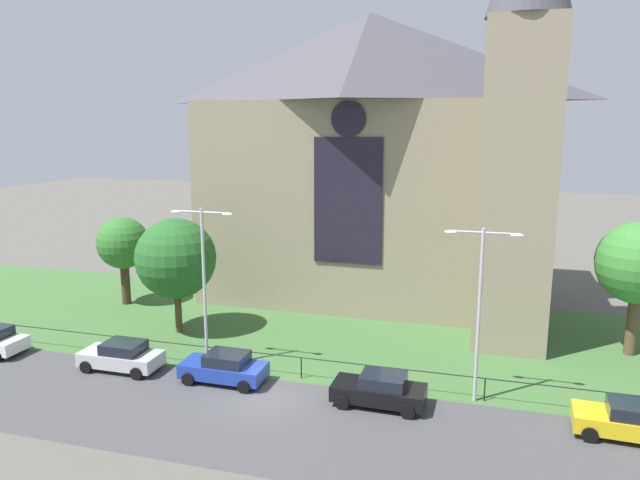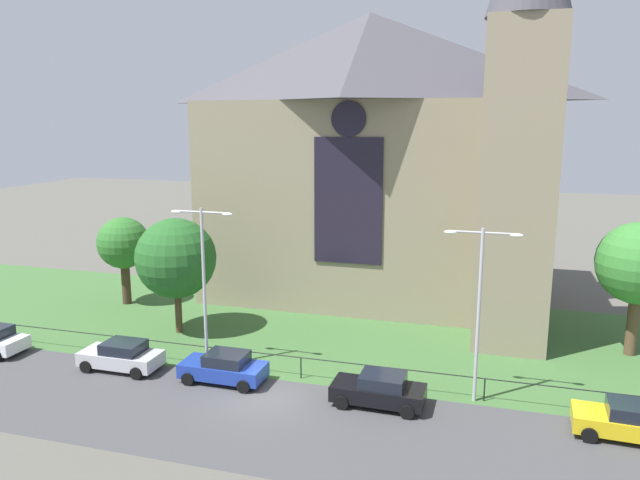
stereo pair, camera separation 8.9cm
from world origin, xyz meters
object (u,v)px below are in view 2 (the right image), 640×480
(church_building, at_px, (377,156))
(tree_right_far, at_px, (639,264))
(parked_car_black, at_px, (379,390))
(parked_car_blue, at_px, (224,367))
(streetlamp_far, at_px, (480,293))
(streetlamp_near, at_px, (203,268))
(parked_car_silver, at_px, (122,356))
(tree_left_near, at_px, (176,258))
(tree_left_far, at_px, (123,244))
(parked_car_yellow, at_px, (629,421))

(church_building, bearing_deg, tree_right_far, -24.38)
(parked_car_black, bearing_deg, parked_car_blue, -1.35)
(streetlamp_far, xyz_separation_m, parked_car_blue, (-11.97, -1.31, -4.42))
(streetlamp_near, bearing_deg, parked_car_black, -9.89)
(parked_car_silver, height_order, parked_car_blue, same)
(tree_right_far, bearing_deg, tree_left_near, -171.70)
(church_building, distance_m, streetlamp_near, 17.11)
(tree_left_far, xyz_separation_m, parked_car_yellow, (30.25, -10.23, -3.56))
(parked_car_yellow, bearing_deg, tree_left_near, -11.59)
(church_building, distance_m, streetlamp_far, 17.85)
(parked_car_black, bearing_deg, parked_car_yellow, -178.92)
(tree_left_far, distance_m, streetlamp_far, 25.61)
(streetlamp_far, distance_m, parked_car_black, 6.28)
(tree_left_far, relative_size, parked_car_black, 1.46)
(church_building, xyz_separation_m, tree_left_near, (-10.00, -10.88, -5.65))
(streetlamp_near, xyz_separation_m, parked_car_black, (9.43, -1.64, -4.61))
(streetlamp_far, xyz_separation_m, parked_car_yellow, (6.13, -1.64, -4.42))
(church_building, height_order, parked_car_black, church_building)
(tree_left_far, distance_m, tree_left_near, 7.70)
(tree_left_near, xyz_separation_m, parked_car_black, (13.52, -6.05, -3.88))
(parked_car_silver, bearing_deg, streetlamp_far, -175.47)
(streetlamp_near, height_order, streetlamp_far, streetlamp_near)
(church_building, bearing_deg, parked_car_blue, -104.54)
(parked_car_black, bearing_deg, church_building, -77.17)
(tree_right_far, height_order, streetlamp_near, streetlamp_near)
(streetlamp_near, bearing_deg, parked_car_silver, -161.01)
(tree_left_far, relative_size, parked_car_yellow, 1.44)
(tree_right_far, bearing_deg, tree_left_far, 179.24)
(tree_right_far, height_order, parked_car_black, tree_right_far)
(tree_right_far, height_order, streetlamp_far, streetlamp_far)
(parked_car_silver, bearing_deg, parked_car_yellow, 179.40)
(streetlamp_near, bearing_deg, streetlamp_far, -0.00)
(church_building, distance_m, tree_left_near, 15.82)
(church_building, height_order, tree_left_near, church_building)
(tree_left_far, height_order, parked_car_silver, tree_left_far)
(streetlamp_far, bearing_deg, parked_car_black, -158.34)
(tree_left_near, distance_m, streetlamp_far, 18.21)
(church_building, relative_size, streetlamp_near, 3.08)
(streetlamp_far, bearing_deg, tree_left_far, 160.40)
(tree_right_far, bearing_deg, parked_car_black, -141.23)
(tree_left_near, relative_size, parked_car_black, 1.66)
(tree_left_near, distance_m, streetlamp_near, 6.06)
(parked_car_silver, height_order, parked_car_black, same)
(church_building, relative_size, parked_car_blue, 6.17)
(church_building, xyz_separation_m, parked_car_yellow, (13.79, -16.93, -9.53))
(church_building, relative_size, streetlamp_far, 3.21)
(streetlamp_far, bearing_deg, church_building, 116.61)
(church_building, xyz_separation_m, parked_car_blue, (-4.31, -16.60, -9.53))
(tree_right_far, bearing_deg, streetlamp_near, -159.33)
(parked_car_blue, distance_m, parked_car_yellow, 18.10)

